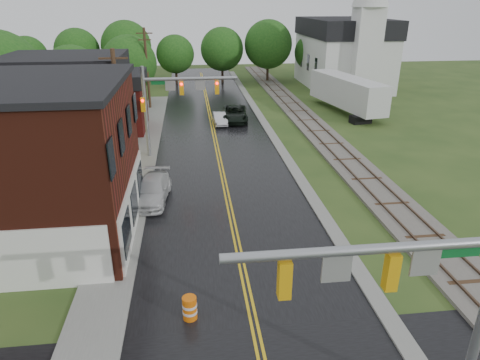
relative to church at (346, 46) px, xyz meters
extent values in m
cube|color=black|center=(-20.00, -23.74, -5.83)|extent=(10.00, 90.00, 0.02)
cube|color=gray|center=(-14.60, -18.74, -5.83)|extent=(0.80, 70.00, 0.12)
cube|color=gray|center=(-26.20, -28.74, -5.83)|extent=(2.40, 50.00, 0.12)
cube|color=silver|center=(-25.45, -38.74, -4.33)|extent=(0.10, 9.50, 3.00)
cube|color=tan|center=(-31.00, -27.74, -2.63)|extent=(8.00, 7.00, 6.40)
cube|color=#3F0F0C|center=(-30.00, -18.74, -3.63)|extent=(7.00, 6.00, 4.40)
cube|color=silver|center=(0.00, 1.26, -2.33)|extent=(10.00, 16.00, 7.00)
cube|color=black|center=(0.00, 1.26, 2.37)|extent=(10.40, 16.40, 2.40)
cube|color=silver|center=(0.00, -6.74, -0.33)|extent=(3.20, 3.20, 11.00)
cube|color=#59544C|center=(-10.00, -18.74, -5.73)|extent=(3.20, 80.00, 0.20)
cube|color=#4C3828|center=(-10.72, -18.74, -5.59)|extent=(0.10, 80.00, 0.12)
cube|color=#4C3828|center=(-9.28, -18.74, -5.59)|extent=(0.10, 80.00, 0.12)
cylinder|color=gray|center=(-18.00, -51.74, 0.37)|extent=(7.20, 0.26, 0.26)
cube|color=orange|center=(-17.28, -51.74, -0.33)|extent=(0.32, 0.30, 1.05)
cube|color=orange|center=(-20.02, -51.74, -0.33)|extent=(0.32, 0.30, 1.05)
cube|color=gray|center=(-16.42, -51.74, -0.13)|extent=(0.75, 0.06, 0.75)
cube|color=gray|center=(-18.72, -51.74, -0.13)|extent=(0.75, 0.06, 0.75)
cube|color=#0C5926|center=(-15.70, -51.74, 0.12)|extent=(1.40, 0.04, 0.30)
cylinder|color=gray|center=(-25.60, -26.74, -2.23)|extent=(0.28, 0.28, 7.20)
cylinder|color=gray|center=(-22.00, -26.74, 0.37)|extent=(7.20, 0.26, 0.26)
cube|color=orange|center=(-22.72, -26.74, -0.33)|extent=(0.32, 0.30, 1.05)
cube|color=orange|center=(-19.98, -26.74, -0.33)|extent=(0.32, 0.30, 1.05)
cube|color=gray|center=(-23.58, -26.74, -0.13)|extent=(0.75, 0.06, 0.75)
cube|color=gray|center=(-21.28, -26.74, -0.13)|extent=(0.75, 0.06, 0.75)
cube|color=#0C5926|center=(-24.30, -26.74, 0.12)|extent=(1.40, 0.04, 0.30)
sphere|color=#FF0C0C|center=(-22.72, -26.92, 0.00)|extent=(0.20, 0.20, 0.20)
cylinder|color=#382616|center=(-26.80, -31.74, -1.33)|extent=(0.28, 0.28, 9.00)
cube|color=#382616|center=(-26.80, -31.74, 2.57)|extent=(1.80, 0.12, 0.12)
cube|color=#382616|center=(-26.80, -31.74, 1.87)|extent=(1.40, 0.12, 0.12)
cylinder|color=#382616|center=(-26.80, -9.74, -1.33)|extent=(0.28, 0.28, 9.00)
cube|color=#382616|center=(-26.80, -9.74, 2.57)|extent=(1.80, 0.12, 0.12)
cube|color=#382616|center=(-26.80, -9.74, 1.87)|extent=(1.40, 0.12, 0.12)
cylinder|color=black|center=(-38.00, -21.74, -4.12)|extent=(0.36, 0.36, 3.42)
sphere|color=#184614|center=(-37.40, -22.14, -0.61)|extent=(5.32, 5.32, 5.32)
cylinder|color=black|center=(-34.00, -13.74, -4.48)|extent=(0.36, 0.36, 2.70)
sphere|color=#184614|center=(-34.00, -13.74, -1.18)|extent=(6.00, 6.00, 6.00)
sphere|color=#184614|center=(-33.40, -14.14, -1.71)|extent=(4.20, 4.20, 4.20)
cylinder|color=black|center=(-29.00, -7.74, -4.39)|extent=(0.36, 0.36, 2.88)
sphere|color=#184614|center=(-29.00, -7.74, -0.87)|extent=(6.40, 6.40, 6.40)
sphere|color=#184614|center=(-28.40, -8.14, -1.43)|extent=(4.48, 4.48, 4.48)
imported|color=black|center=(-17.51, -16.53, -5.06)|extent=(3.02, 5.75, 1.54)
imported|color=silver|center=(-19.20, -17.65, -5.25)|extent=(1.49, 3.65, 1.18)
imported|color=silver|center=(-24.76, -35.15, -5.12)|extent=(2.51, 5.11, 1.43)
cube|color=black|center=(-4.70, -18.86, -5.43)|extent=(2.22, 1.56, 0.80)
cylinder|color=gray|center=(-4.70, -11.04, -5.43)|extent=(0.16, 0.16, 0.80)
cube|color=silver|center=(-4.70, -14.17, -3.47)|extent=(5.01, 12.80, 3.13)
cylinder|color=orange|center=(-22.50, -46.44, -5.33)|extent=(0.75, 0.75, 1.02)
camera|label=1|loc=(-22.11, -60.22, 5.96)|focal=32.00mm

